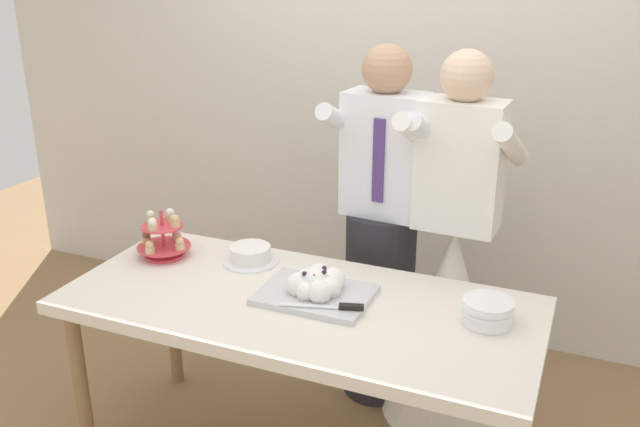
{
  "coord_description": "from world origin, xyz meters",
  "views": [
    {
      "loc": [
        0.96,
        -2.08,
        1.98
      ],
      "look_at": [
        0.03,
        0.15,
        1.07
      ],
      "focal_mm": 38.14,
      "sensor_mm": 36.0,
      "label": 1
    }
  ],
  "objects_px": {
    "cupcake_stand": "(163,238)",
    "main_cake_tray": "(316,287)",
    "round_cake": "(250,255)",
    "person_bride": "(450,299)",
    "person_groom": "(381,249)",
    "plate_stack": "(487,312)",
    "dessert_table": "(299,317)"
  },
  "relations": [
    {
      "from": "dessert_table",
      "to": "round_cake",
      "type": "height_order",
      "value": "round_cake"
    },
    {
      "from": "round_cake",
      "to": "person_bride",
      "type": "relative_size",
      "value": 0.14
    },
    {
      "from": "main_cake_tray",
      "to": "plate_stack",
      "type": "xyz_separation_m",
      "value": [
        0.63,
        0.06,
        0.0
      ]
    },
    {
      "from": "person_groom",
      "to": "dessert_table",
      "type": "bearing_deg",
      "value": -100.55
    },
    {
      "from": "round_cake",
      "to": "person_bride",
      "type": "distance_m",
      "value": 0.9
    },
    {
      "from": "round_cake",
      "to": "person_bride",
      "type": "height_order",
      "value": "person_bride"
    },
    {
      "from": "dessert_table",
      "to": "cupcake_stand",
      "type": "bearing_deg",
      "value": 168.47
    },
    {
      "from": "dessert_table",
      "to": "main_cake_tray",
      "type": "distance_m",
      "value": 0.14
    },
    {
      "from": "plate_stack",
      "to": "person_groom",
      "type": "distance_m",
      "value": 0.79
    },
    {
      "from": "plate_stack",
      "to": "person_bride",
      "type": "xyz_separation_m",
      "value": [
        -0.23,
        0.5,
        -0.24
      ]
    },
    {
      "from": "round_cake",
      "to": "person_groom",
      "type": "distance_m",
      "value": 0.61
    },
    {
      "from": "dessert_table",
      "to": "main_cake_tray",
      "type": "height_order",
      "value": "main_cake_tray"
    },
    {
      "from": "cupcake_stand",
      "to": "person_bride",
      "type": "height_order",
      "value": "person_bride"
    },
    {
      "from": "plate_stack",
      "to": "person_bride",
      "type": "relative_size",
      "value": 0.11
    },
    {
      "from": "person_groom",
      "to": "cupcake_stand",
      "type": "bearing_deg",
      "value": -148.71
    },
    {
      "from": "dessert_table",
      "to": "person_groom",
      "type": "bearing_deg",
      "value": 79.45
    },
    {
      "from": "cupcake_stand",
      "to": "person_bride",
      "type": "distance_m",
      "value": 1.28
    },
    {
      "from": "cupcake_stand",
      "to": "person_bride",
      "type": "relative_size",
      "value": 0.14
    },
    {
      "from": "cupcake_stand",
      "to": "round_cake",
      "type": "relative_size",
      "value": 0.96
    },
    {
      "from": "dessert_table",
      "to": "person_bride",
      "type": "height_order",
      "value": "person_bride"
    },
    {
      "from": "main_cake_tray",
      "to": "person_bride",
      "type": "bearing_deg",
      "value": 54.0
    },
    {
      "from": "main_cake_tray",
      "to": "person_groom",
      "type": "xyz_separation_m",
      "value": [
        0.07,
        0.6,
        -0.07
      ]
    },
    {
      "from": "main_cake_tray",
      "to": "plate_stack",
      "type": "distance_m",
      "value": 0.63
    },
    {
      "from": "main_cake_tray",
      "to": "person_groom",
      "type": "bearing_deg",
      "value": 83.76
    },
    {
      "from": "dessert_table",
      "to": "person_bride",
      "type": "distance_m",
      "value": 0.76
    },
    {
      "from": "dessert_table",
      "to": "round_cake",
      "type": "xyz_separation_m",
      "value": [
        -0.33,
        0.23,
        0.11
      ]
    },
    {
      "from": "main_cake_tray",
      "to": "round_cake",
      "type": "xyz_separation_m",
      "value": [
        -0.38,
        0.19,
        -0.01
      ]
    },
    {
      "from": "cupcake_stand",
      "to": "dessert_table",
      "type": "bearing_deg",
      "value": -11.53
    },
    {
      "from": "plate_stack",
      "to": "person_groom",
      "type": "relative_size",
      "value": 0.11
    },
    {
      "from": "main_cake_tray",
      "to": "plate_stack",
      "type": "bearing_deg",
      "value": 5.07
    },
    {
      "from": "cupcake_stand",
      "to": "main_cake_tray",
      "type": "distance_m",
      "value": 0.76
    },
    {
      "from": "person_bride",
      "to": "cupcake_stand",
      "type": "bearing_deg",
      "value": -158.53
    }
  ]
}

